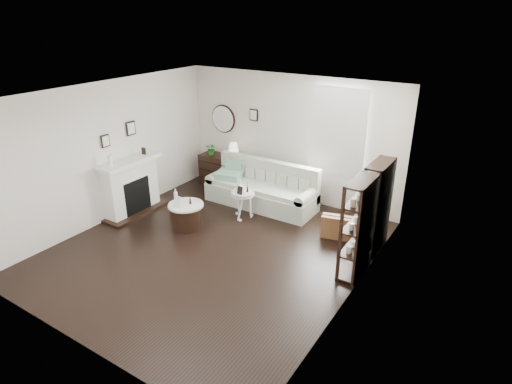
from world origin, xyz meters
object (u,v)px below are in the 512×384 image
Objects in this scene: pedestal_table at (243,194)px; drum_table at (187,215)px; sofa at (262,191)px; dresser at (223,171)px.

drum_table is at bearing -128.79° from pedestal_table.
sofa is 1.80m from drum_table.
sofa is 0.80m from pedestal_table.
dresser is at bearing 163.60° from sofa.
sofa is at bearing 67.16° from drum_table.
sofa is 2.17× the size of dresser.
dresser is 1.94× the size of pedestal_table.
dresser reaches higher than drum_table.
drum_table is at bearing -72.62° from dresser.
sofa is at bearing -16.40° from dresser.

